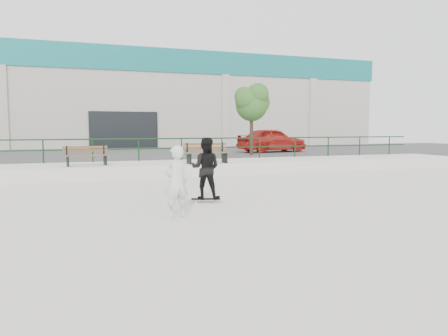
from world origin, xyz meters
name	(u,v)px	position (x,y,z in m)	size (l,w,h in m)	color
ground	(257,215)	(0.00, 0.00, 0.00)	(120.00, 120.00, 0.00)	beige
ledge	(167,168)	(0.00, 9.50, 0.25)	(30.00, 3.00, 0.50)	beige
parking_strip	(137,156)	(0.00, 18.00, 0.25)	(60.00, 14.00, 0.50)	#3A3A3A
railing	(160,144)	(0.00, 10.80, 1.24)	(28.00, 0.06, 1.03)	#133619
commercial_building	(112,99)	(0.00, 31.99, 4.58)	(44.20, 16.33, 8.00)	#B1AF9F
bench_left	(86,156)	(-3.34, 8.99, 0.89)	(1.75, 0.66, 0.79)	brown
bench_right	(207,153)	(1.48, 8.47, 0.93)	(1.91, 0.60, 0.87)	brown
tree	(252,102)	(5.57, 13.08, 3.43)	(2.20, 1.96, 3.91)	#3D271E
red_car	(272,140)	(7.95, 15.40, 1.24)	(1.76, 4.37, 1.49)	#B21A15
skateboard	(206,199)	(-0.59, 2.06, 0.07)	(0.80, 0.41, 0.09)	black
standing_skater	(206,168)	(-0.59, 2.06, 0.92)	(0.80, 0.62, 1.65)	black
seated_skater	(176,182)	(-1.83, 0.32, 0.80)	(0.59, 0.39, 1.61)	silver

